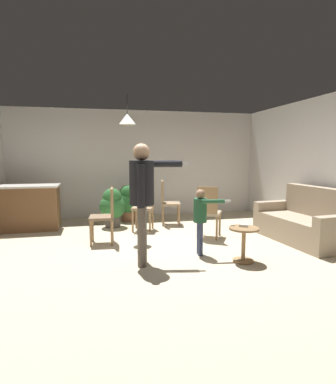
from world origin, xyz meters
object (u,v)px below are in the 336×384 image
side_table_by_couch (244,240)px  potted_plant_corner (112,206)px  dining_chair_spare (167,201)px  potted_plant_by_wall (128,201)px  person_child (201,214)px  dining_chair_centre_back (143,204)px  person_adult (143,191)px  dining_chair_by_counter (106,213)px  spare_remote_on_table (243,226)px  kitchen_counter (29,207)px  couch_floral (303,223)px  dining_chair_near_wall (208,210)px

side_table_by_couch → potted_plant_corner: 3.25m
dining_chair_spare → potted_plant_by_wall: (-0.83, 0.57, -0.07)m
person_child → dining_chair_centre_back: (-0.64, 1.88, -0.11)m
person_adult → dining_chair_by_counter: person_adult is taller
dining_chair_spare → spare_remote_on_table: (0.56, -2.66, -0.01)m
kitchen_counter → dining_chair_by_counter: dining_chair_by_counter is taller
person_adult → potted_plant_by_wall: size_ratio=2.02×
couch_floral → dining_chair_by_counter: 3.62m
dining_chair_centre_back → person_child: bearing=127.2°
person_child → dining_chair_spare: 2.25m
couch_floral → dining_chair_by_counter: bearing=74.5°
dining_chair_spare → dining_chair_centre_back: bearing=-48.5°
side_table_by_couch → dining_chair_by_counter: bearing=143.6°
person_child → dining_chair_centre_back: 1.99m
person_adult → person_child: (0.95, 0.23, -0.43)m
kitchen_counter → dining_chair_near_wall: bearing=-23.1°
dining_chair_spare → potted_plant_by_wall: dining_chair_spare is taller
dining_chair_near_wall → potted_plant_corner: bearing=172.8°
dining_chair_near_wall → dining_chair_centre_back: 1.47m
couch_floral → person_adult: person_adult is taller
spare_remote_on_table → dining_chair_by_counter: bearing=144.4°
dining_chair_by_counter → side_table_by_couch: bearing=-121.9°
person_adult → kitchen_counter: bearing=-131.0°
person_adult → spare_remote_on_table: (1.48, -0.18, -0.55)m
dining_chair_near_wall → potted_plant_corner: 2.19m
kitchen_counter → side_table_by_couch: kitchen_counter is taller
couch_floral → dining_chair_centre_back: 3.15m
side_table_by_couch → spare_remote_on_table: spare_remote_on_table is taller
person_child → dining_chair_near_wall: bearing=160.6°
dining_chair_near_wall → spare_remote_on_table: size_ratio=7.69×
couch_floral → potted_plant_by_wall: 3.87m
person_child → potted_plant_by_wall: person_child is taller
person_child → potted_plant_by_wall: size_ratio=1.22×
couch_floral → dining_chair_centre_back: size_ratio=1.87×
potted_plant_corner → spare_remote_on_table: bearing=-56.2°
kitchen_counter → dining_chair_centre_back: 2.42m
potted_plant_by_wall → person_adult: bearing=-91.6°
spare_remote_on_table → side_table_by_couch: bearing=-102.8°
person_adult → person_child: 1.07m
potted_plant_corner → spare_remote_on_table: potted_plant_corner is taller
potted_plant_by_wall → dining_chair_by_counter: bearing=-107.5°
potted_plant_corner → couch_floral: bearing=-29.6°
dining_chair_by_counter → potted_plant_by_wall: size_ratio=1.16×
side_table_by_couch → kitchen_counter: bearing=141.0°
person_adult → dining_chair_spare: bearing=170.8°
kitchen_counter → spare_remote_on_table: 4.51m
side_table_by_couch → person_child: (-0.52, 0.46, 0.33)m
person_child → dining_chair_by_counter: person_child is taller
person_adult → dining_chair_by_counter: (-0.49, 1.23, -0.54)m
dining_chair_centre_back → potted_plant_corner: 0.73m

